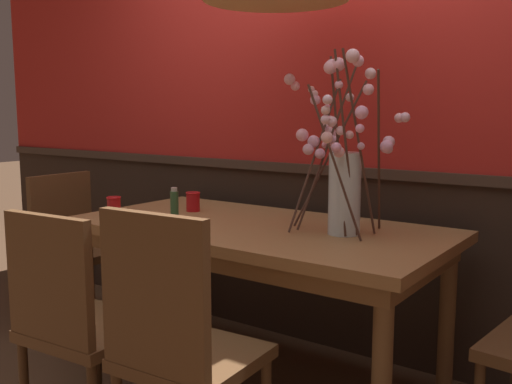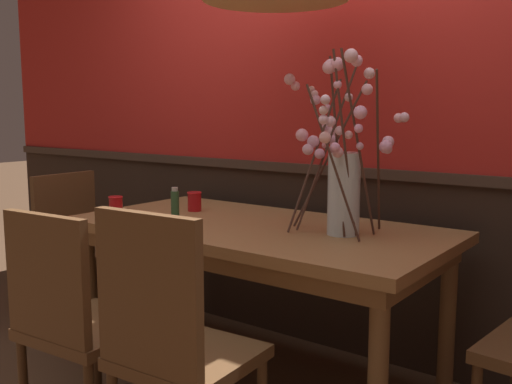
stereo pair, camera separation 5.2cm
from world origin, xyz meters
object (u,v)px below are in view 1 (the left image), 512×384
object	(u,v)px
chair_near_side_right	(178,342)
candle_holder_nearer_center	(114,205)
chair_far_side_left	(299,232)
condiment_bottle	(174,205)
vase_with_blossoms	(342,169)
chair_head_west_end	(75,241)
chair_near_side_left	(77,318)
candle_holder_nearer_edge	(193,202)
dining_table	(256,243)
chair_far_side_right	(386,246)

from	to	relation	value
chair_near_side_right	candle_holder_nearer_center	bearing A→B (deg)	148.28
chair_far_side_left	candle_holder_nearer_center	xyz separation A→B (m)	(-0.46, -1.05, 0.27)
candle_holder_nearer_center	condiment_bottle	size ratio (longest dim) A/B	0.53
vase_with_blossoms	candle_holder_nearer_center	size ratio (longest dim) A/B	9.01
chair_far_side_left	chair_near_side_right	xyz separation A→B (m)	(0.58, -1.69, 0.01)
chair_near_side_right	vase_with_blossoms	xyz separation A→B (m)	(0.12, 0.87, 0.49)
chair_far_side_left	vase_with_blossoms	world-z (taller)	vase_with_blossoms
chair_near_side_right	condiment_bottle	world-z (taller)	chair_near_side_right
condiment_bottle	chair_head_west_end	bearing A→B (deg)	172.20
chair_near_side_left	vase_with_blossoms	size ratio (longest dim) A/B	1.22
chair_head_west_end	chair_near_side_right	bearing A→B (deg)	-26.83
vase_with_blossoms	candle_holder_nearer_edge	distance (m)	0.91
dining_table	chair_far_side_right	xyz separation A→B (m)	(0.27, 0.85, -0.14)
candle_holder_nearer_center	dining_table	bearing A→B (deg)	13.37
chair_far_side_left	condiment_bottle	xyz separation A→B (m)	(-0.07, -1.02, 0.30)
chair_near_side_left	condiment_bottle	distance (m)	0.76
candle_holder_nearer_center	condiment_bottle	xyz separation A→B (m)	(0.40, 0.03, 0.03)
vase_with_blossoms	chair_far_side_left	bearing A→B (deg)	130.62
chair_head_west_end	vase_with_blossoms	xyz separation A→B (m)	(1.71, 0.07, 0.52)
chair_head_west_end	chair_near_side_right	distance (m)	1.77
dining_table	vase_with_blossoms	size ratio (longest dim) A/B	2.31
chair_head_west_end	chair_near_side_right	world-z (taller)	chair_near_side_right
chair_far_side_right	chair_head_west_end	distance (m)	1.80
chair_far_side_right	candle_holder_nearer_edge	xyz separation A→B (m)	(-0.74, -0.76, 0.28)
chair_far_side_left	chair_head_west_end	world-z (taller)	chair_far_side_left
chair_near_side_right	candle_holder_nearer_edge	distance (m)	1.22
condiment_bottle	chair_far_side_right	bearing A→B (deg)	57.71
chair_near_side_left	chair_near_side_right	size ratio (longest dim) A/B	0.94
chair_far_side_right	chair_near_side_right	bearing A→B (deg)	-89.54
chair_near_side_left	chair_near_side_right	world-z (taller)	chair_near_side_right
dining_table	chair_near_side_right	world-z (taller)	chair_near_side_right
dining_table	chair_head_west_end	xyz separation A→B (m)	(-1.29, -0.03, -0.16)
vase_with_blossoms	candle_holder_nearer_edge	size ratio (longest dim) A/B	7.55
chair_near_side_left	condiment_bottle	xyz separation A→B (m)	(-0.14, 0.67, 0.32)
chair_far_side_right	dining_table	bearing A→B (deg)	-107.88
candle_holder_nearer_edge	chair_far_side_left	bearing A→B (deg)	77.42
chair_far_side_left	condiment_bottle	size ratio (longest dim) A/B	5.90
vase_with_blossoms	candle_holder_nearer_center	distance (m)	1.21
chair_head_west_end	condiment_bottle	bearing A→B (deg)	-7.80
candle_holder_nearer_edge	chair_far_side_right	bearing A→B (deg)	45.58
chair_far_side_left	candle_holder_nearer_center	world-z (taller)	chair_far_side_left
dining_table	chair_far_side_left	bearing A→B (deg)	108.82
chair_far_side_right	chair_near_side_right	distance (m)	1.68
chair_far_side_left	condiment_bottle	distance (m)	1.07
vase_with_blossoms	chair_far_side_right	bearing A→B (deg)	99.56
dining_table	chair_far_side_left	distance (m)	0.93
dining_table	chair_near_side_right	bearing A→B (deg)	-70.82
chair_near_side_left	condiment_bottle	bearing A→B (deg)	101.88
chair_head_west_end	vase_with_blossoms	bearing A→B (deg)	2.39
chair_far_side_right	chair_head_west_end	xyz separation A→B (m)	(-1.57, -0.88, -0.02)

